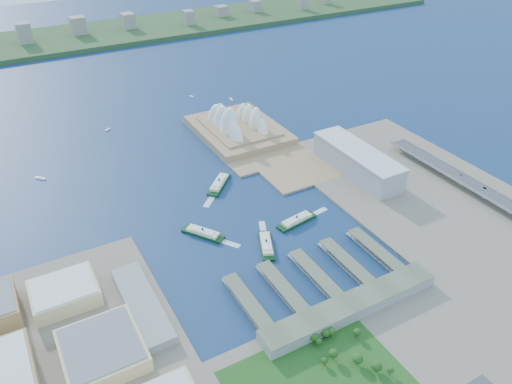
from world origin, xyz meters
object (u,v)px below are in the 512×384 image
ferry_d (297,219)px  car_b (485,188)px  car_c (462,175)px  ferry_b (219,182)px  ferry_c (266,243)px  opera_house (238,116)px  ferry_a (203,232)px  toaster_building (357,161)px

ferry_d → car_b: size_ratio=12.84×
car_c → ferry_b: bearing=151.5°
ferry_c → car_c: size_ratio=13.44×
ferry_d → car_b: bearing=-115.7°
ferry_d → opera_house: bearing=-20.6°
ferry_b → ferry_a: bearing=-81.0°
toaster_building → ferry_a: size_ratio=2.83×
toaster_building → car_c: bearing=-41.2°
ferry_a → ferry_b: size_ratio=0.91×
car_c → ferry_c: bearing=177.7°
toaster_building → ferry_b: size_ratio=2.58×
car_c → car_b: bearing=-90.0°
ferry_d → car_b: (251.68, -74.71, 10.25)m
ferry_a → car_c: size_ratio=13.34×
ferry_d → ferry_a: bearing=64.1°
car_b → car_c: (0.00, 39.57, -0.13)m
opera_house → car_c: opera_house is taller
ferry_c → ferry_d: bearing=-135.1°
car_b → ferry_c: bearing=170.5°
ferry_c → car_c: bearing=-159.0°
opera_house → ferry_b: bearing=-126.9°
ferry_b → car_b: 360.86m
ferry_b → ferry_c: ferry_b is taller
ferry_c → ferry_d: (57.50, 22.78, 0.11)m
ferry_a → car_b: car_b is taller
toaster_building → car_b: size_ratio=35.36×
opera_house → car_c: (199.00, -295.37, -16.56)m
ferry_c → ferry_d: ferry_d is taller
opera_house → car_b: bearing=-59.3°
toaster_building → ferry_c: (-200.18, -83.01, -15.29)m
ferry_c → car_b: 313.68m
ferry_c → toaster_building: bearing=-134.2°
ferry_b → ferry_d: (47.26, -127.17, -0.36)m
toaster_building → car_b: bearing=-51.1°
opera_house → toaster_building: (90.00, -200.00, -11.50)m
opera_house → ferry_a: bearing=-126.4°
ferry_a → ferry_d: size_ratio=0.97×
opera_house → car_b: 389.94m
opera_house → ferry_a: 281.89m
toaster_building → ferry_d: (-142.68, -60.23, -15.18)m
toaster_building → ferry_b: toaster_building is taller
toaster_building → opera_house: bearing=114.2°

